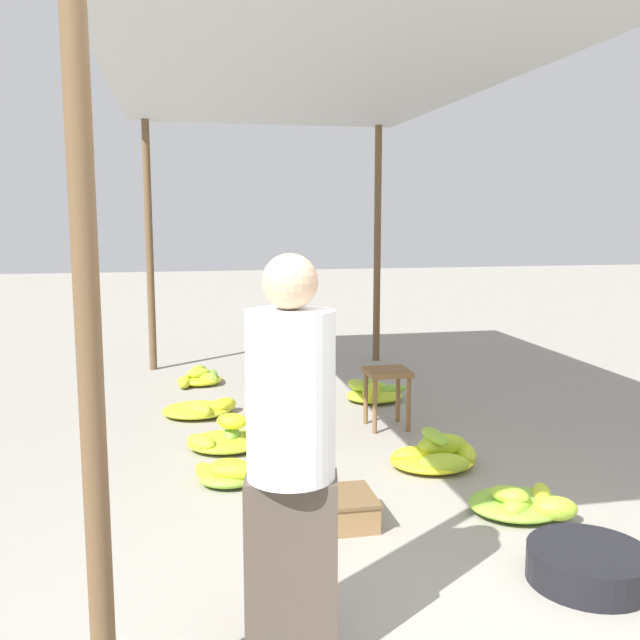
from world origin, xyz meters
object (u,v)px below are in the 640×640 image
Objects in this scene: banana_pile_left_3 at (200,378)px; banana_pile_right_1 at (522,503)px; banana_pile_left_2 at (202,409)px; crate_near at (340,509)px; banana_pile_left_1 at (233,439)px; banana_pile_right_2 at (436,455)px; basin_black at (588,565)px; vendor_foreground at (291,455)px; banana_pile_right_0 at (374,392)px; stool at (387,381)px; banana_pile_left_0 at (232,474)px.

banana_pile_left_3 is 3.90m from banana_pile_right_1.
banana_pile_left_2 is 2.39m from crate_near.
banana_pile_left_3 is at bearing 94.42° from banana_pile_left_1.
crate_near is (0.63, -3.44, 0.01)m from banana_pile_left_3.
banana_pile_right_2 reaches higher than banana_pile_right_1.
basin_black is at bearing -40.33° from crate_near.
basin_black is 1.00× the size of banana_pile_right_1.
vendor_foreground is 2.06× the size of banana_pile_left_1.
banana_pile_left_1 is 1.35× the size of banana_pile_right_1.
basin_black is at bearing 11.00° from vendor_foreground.
vendor_foreground is at bearing -111.90° from crate_near.
vendor_foreground reaches higher than banana_pile_left_2.
banana_pile_right_0 is (1.34, 3.60, -0.72)m from vendor_foreground.
banana_pile_left_0 is (-1.31, -0.98, -0.30)m from stool.
banana_pile_right_0 is at bearing 91.51° from basin_black.
basin_black is 0.83× the size of banana_pile_left_2.
banana_pile_left_0 is at bearing 92.73° from vendor_foreground.
stool is at bearing 36.91° from banana_pile_left_0.
banana_pile_right_2 is at bearing -61.54° from banana_pile_left_3.
banana_pile_left_0 is (-1.52, 1.53, -0.01)m from basin_black.
stool is at bearing 66.39° from vendor_foreground.
banana_pile_left_1 is (-0.03, 2.51, -0.73)m from vendor_foreground.
banana_pile_right_2 is (1.36, 0.04, 0.01)m from banana_pile_left_0.
banana_pile_left_2 is (-1.43, 0.62, -0.31)m from stool.
banana_pile_right_1 is at bearing 85.79° from basin_black.
vendor_foreground is 1.95m from banana_pile_left_0.
basin_black is at bearing -94.21° from banana_pile_right_1.
banana_pile_right_2 is at bearing -86.43° from stool.
banana_pile_right_0 is (1.53, -0.94, 0.01)m from banana_pile_left_3.
stool is at bearing 65.29° from crate_near.
banana_pile_left_3 reaches higher than basin_black.
basin_black is 2.66m from banana_pile_left_1.
banana_pile_right_2 is at bearing 95.53° from basin_black.
banana_pile_left_1 is at bearing 90.61° from vendor_foreground.
basin_black is 1.04× the size of banana_pile_left_0.
basin_black is 1.49× the size of crate_near.
banana_pile_left_2 is 2.16m from banana_pile_right_2.
crate_near reaches higher than basin_black.
banana_pile_left_3 is at bearing 115.36° from banana_pile_right_1.
banana_pile_left_0 is 1.61m from banana_pile_left_2.
banana_pile_left_0 is 2.29m from banana_pile_right_0.
banana_pile_right_1 is at bearing -86.84° from banana_pile_right_0.
banana_pile_left_3 is at bearing 92.33° from vendor_foreground.
stool reaches higher than banana_pile_left_2.
banana_pile_left_2 is at bearing 117.68° from basin_black.
banana_pile_right_1 is at bearing -81.44° from stool.
banana_pile_left_1 reaches higher than banana_pile_left_0.
banana_pile_left_1 is at bearing -78.32° from banana_pile_left_2.
banana_pile_right_2 is (-0.15, 1.57, 0.01)m from basin_black.
stool is at bearing 12.83° from banana_pile_left_1.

